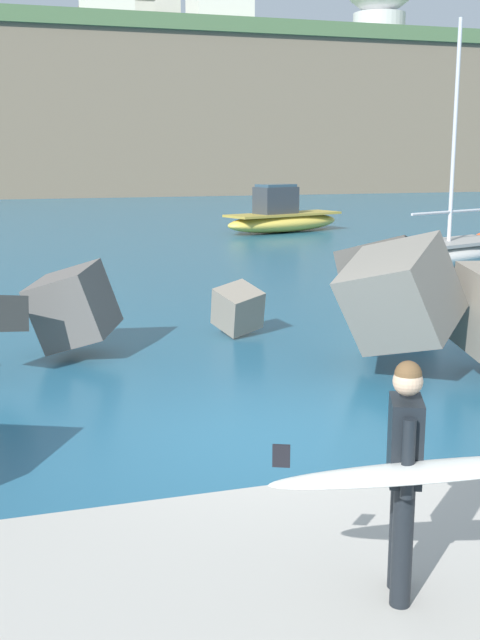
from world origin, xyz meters
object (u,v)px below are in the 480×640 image
surfer_with_board (410,468)px  boat_near_centre (282,218)px  station_building_west (137,21)px  station_building_east (106,6)px  station_building_central (219,14)px  boat_near_right (439,253)px  station_building_annex (116,23)px

surfer_with_board → boat_near_centre: (9.57, 28.44, -0.63)m
station_building_west → station_building_east: size_ratio=1.40×
station_building_west → station_building_central: station_building_west is taller
station_building_central → station_building_east: 11.05m
boat_near_right → station_building_central: bearing=81.0°
boat_near_right → station_building_annex: (0.21, 62.68, 15.74)m
surfer_with_board → station_building_west: 85.92m
surfer_with_board → station_building_east: bearing=83.4°
surfer_with_board → station_building_central: bearing=75.1°
station_building_east → boat_near_centre: bearing=-87.7°
boat_near_centre → station_building_annex: (0.87, 50.72, 15.56)m
boat_near_right → station_building_central: 57.25m
boat_near_centre → station_building_east: (-1.59, 40.36, 15.42)m
station_building_west → station_building_annex: size_ratio=1.00×
surfer_with_board → station_building_west: size_ratio=0.26×
boat_near_centre → boat_near_right: size_ratio=0.85×
boat_near_centre → station_building_east: 43.24m
boat_near_centre → boat_near_right: boat_near_right is taller
station_building_east → station_building_annex: station_building_annex is taller
boat_near_centre → station_building_central: size_ratio=1.11×
station_building_east → station_building_west: bearing=69.7°
boat_near_right → station_building_central: size_ratio=1.30×
boat_near_right → station_building_east: station_building_east is taller
boat_near_right → station_building_annex: 64.62m
boat_near_centre → surfer_with_board: bearing=-108.6°
station_building_annex → station_building_east: bearing=-103.4°
surfer_with_board → station_building_east: size_ratio=0.36×
boat_near_centre → boat_near_right: bearing=-86.8°
boat_near_centre → station_building_central: 46.12m
boat_near_centre → boat_near_right: 11.97m
station_building_east → station_building_annex: size_ratio=0.71×
surfer_with_board → station_building_east: station_building_east is taller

